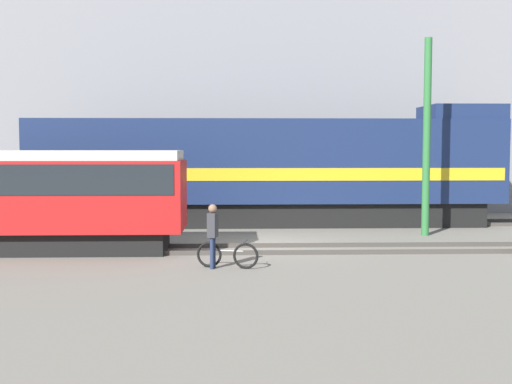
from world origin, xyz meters
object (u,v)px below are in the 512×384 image
at_px(utility_pole_left, 427,137).
at_px(streetcar, 33,194).
at_px(freight_locomotive, 270,170).
at_px(bicycle, 227,255).
at_px(person, 213,229).

bearing_deg(utility_pole_left, streetcar, -165.64).
relative_size(freight_locomotive, utility_pole_left, 2.68).
xyz_separation_m(bicycle, utility_pole_left, (7.27, 6.24, 3.27)).
relative_size(streetcar, bicycle, 5.53).
distance_m(streetcar, bicycle, 6.84).
height_order(streetcar, utility_pole_left, utility_pole_left).
height_order(bicycle, utility_pole_left, utility_pole_left).
bearing_deg(streetcar, person, -26.93).
distance_m(freight_locomotive, bicycle, 9.99).
xyz_separation_m(streetcar, person, (5.66, -2.88, -0.75)).
xyz_separation_m(bicycle, person, (-0.39, -0.05, 0.71)).
xyz_separation_m(person, utility_pole_left, (7.66, 6.29, 2.57)).
bearing_deg(freight_locomotive, streetcar, -138.54).
bearing_deg(person, freight_locomotive, 78.03).
bearing_deg(streetcar, freight_locomotive, 41.46).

